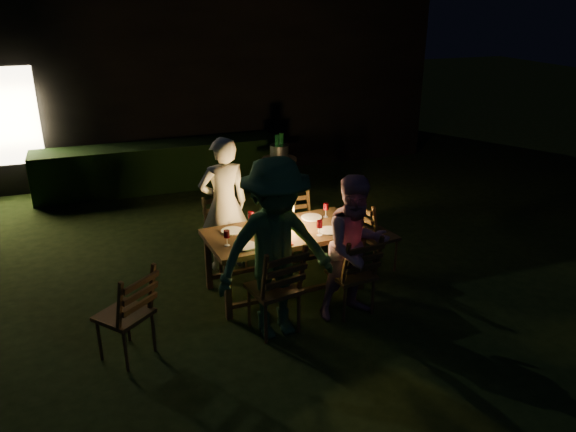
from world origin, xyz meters
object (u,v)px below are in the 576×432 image
object	(u,v)px
chair_end	(375,247)
person_opp_left	(276,250)
bottle_bucket_a	(277,150)
chair_far_left	(227,247)
ice_bucket	(279,152)
chair_far_right	(299,234)
chair_spare	(127,329)
person_house_side	(224,204)
person_opp_right	(356,248)
bottle_table	(264,223)
chair_near_right	(352,287)
lantern	(287,216)
dining_table	(285,237)
chair_near_left	(275,303)
side_table	(279,164)
bottle_bucket_b	(281,148)

from	to	relation	value
chair_end	person_opp_left	bearing A→B (deg)	-68.54
bottle_bucket_a	chair_far_left	bearing A→B (deg)	-123.90
chair_end	ice_bucket	bearing A→B (deg)	178.55
chair_far_right	chair_spare	distance (m)	2.81
person_house_side	chair_spare	bearing A→B (deg)	44.97
chair_far_left	ice_bucket	world-z (taller)	ice_bucket
person_opp_right	bottle_table	distance (m)	1.08
chair_near_right	lantern	bearing A→B (deg)	113.96
dining_table	chair_near_left	distance (m)	0.96
chair_near_left	chair_far_right	world-z (taller)	chair_near_left
chair_end	side_table	world-z (taller)	chair_end
person_house_side	chair_near_left	bearing A→B (deg)	90.09
chair_far_left	chair_far_right	bearing A→B (deg)	173.85
bottle_table	person_opp_right	bearing A→B (deg)	-45.17
person_opp_right	bottle_bucket_b	bearing A→B (deg)	79.01
chair_spare	bottle_table	distance (m)	1.84
bottle_bucket_b	bottle_bucket_a	bearing A→B (deg)	-141.34
bottle_bucket_b	lantern	bearing A→B (deg)	-107.79
chair_spare	bottle_bucket_a	world-z (taller)	bottle_bucket_a
chair_near_right	person_house_side	xyz separation A→B (m)	(-1.02, 1.52, 0.55)
person_house_side	side_table	bearing A→B (deg)	-129.39
chair_far_left	person_opp_right	size ratio (longest dim) A/B	0.61
chair_near_right	bottle_bucket_a	world-z (taller)	bottle_bucket_a
dining_table	chair_near_left	world-z (taller)	chair_near_left
person_house_side	bottle_table	world-z (taller)	person_house_side
chair_spare	bottle_table	xyz separation A→B (m)	(1.59, 0.74, 0.58)
chair_far_right	chair_near_left	bearing A→B (deg)	60.08
person_house_side	person_opp_left	xyz separation A→B (m)	(0.12, -1.64, 0.09)
bottle_bucket_a	chair_end	bearing A→B (deg)	-81.42
chair_far_right	ice_bucket	world-z (taller)	ice_bucket
chair_spare	lantern	size ratio (longest dim) A/B	2.82
chair_near_left	ice_bucket	bearing A→B (deg)	59.26
person_house_side	ice_bucket	distance (m)	2.42
bottle_table	person_opp_left	bearing A→B (deg)	-99.37
chair_end	bottle_table	size ratio (longest dim) A/B	3.49
chair_near_right	ice_bucket	world-z (taller)	ice_bucket
ice_bucket	bottle_bucket_b	bearing A→B (deg)	38.66
chair_spare	bottle_bucket_a	distance (m)	4.43
chair_near_left	person_house_side	world-z (taller)	person_house_side
chair_far_left	person_house_side	bearing A→B (deg)	-98.52
person_opp_right	bottle_table	size ratio (longest dim) A/B	5.61
chair_near_right	chair_spare	bearing A→B (deg)	174.17
chair_far_right	bottle_bucket_a	distance (m)	2.05
person_house_side	bottle_bucket_a	bearing A→B (deg)	-128.96
ice_bucket	person_opp_left	bearing A→B (deg)	-109.29
bottle_bucket_a	side_table	bearing A→B (deg)	38.66
chair_far_right	person_opp_left	size ratio (longest dim) A/B	0.50
chair_near_left	person_opp_right	distance (m)	1.01
person_opp_right	dining_table	bearing A→B (deg)	118.76
dining_table	bottle_bucket_a	size ratio (longest dim) A/B	5.72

